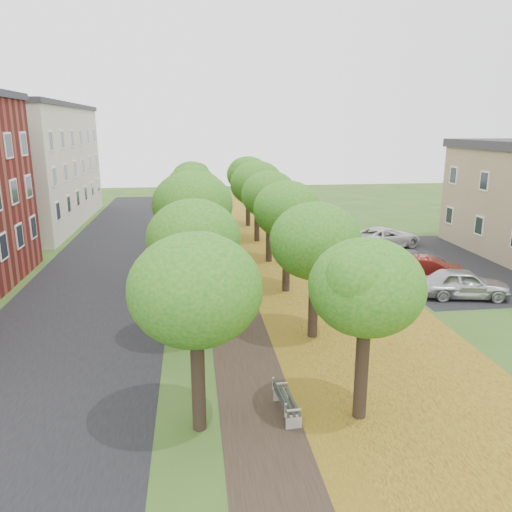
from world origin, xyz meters
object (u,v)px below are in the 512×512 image
object	(u,v)px
car_red	(429,268)
car_white	(385,237)
car_silver	(463,283)
car_grey	(413,260)
bench	(285,402)

from	to	relation	value
car_red	car_white	xyz separation A→B (m)	(0.37, 7.69, 0.11)
car_silver	car_grey	xyz separation A→B (m)	(-0.37, 5.12, -0.15)
bench	car_grey	size ratio (longest dim) A/B	0.42
car_silver	car_grey	distance (m)	5.13
car_red	car_white	size ratio (longest dim) A/B	0.72
bench	car_white	size ratio (longest dim) A/B	0.33
car_grey	car_white	bearing A→B (deg)	-3.94
car_white	bench	bearing A→B (deg)	130.77
car_red	car_grey	bearing A→B (deg)	26.91
car_white	car_grey	bearing A→B (deg)	154.54
bench	car_red	size ratio (longest dim) A/B	0.45
car_red	car_white	distance (m)	7.70
car_grey	car_silver	bearing A→B (deg)	-174.94
car_silver	car_red	size ratio (longest dim) A/B	1.15
bench	car_grey	world-z (taller)	car_grey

